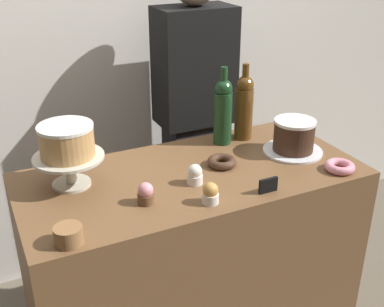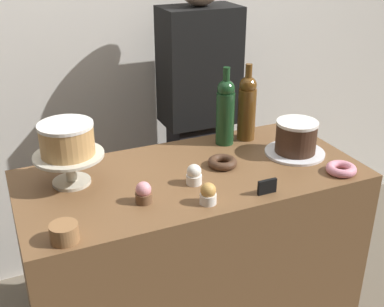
% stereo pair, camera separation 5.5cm
% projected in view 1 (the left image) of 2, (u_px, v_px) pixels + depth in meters
% --- Properties ---
extents(back_wall, '(6.00, 0.05, 2.60)m').
position_uv_depth(back_wall, '(113.00, 23.00, 2.35)').
color(back_wall, silver).
rests_on(back_wall, ground_plane).
extents(display_counter, '(1.27, 0.60, 0.90)m').
position_uv_depth(display_counter, '(192.00, 270.00, 2.00)').
color(display_counter, brown).
rests_on(display_counter, ground_plane).
extents(cake_stand_pedestal, '(0.24, 0.24, 0.11)m').
position_uv_depth(cake_stand_pedestal, '(69.00, 165.00, 1.69)').
color(cake_stand_pedestal, beige).
rests_on(cake_stand_pedestal, display_counter).
extents(white_layer_cake, '(0.19, 0.19, 0.11)m').
position_uv_depth(white_layer_cake, '(67.00, 141.00, 1.65)').
color(white_layer_cake, tan).
rests_on(white_layer_cake, cake_stand_pedestal).
extents(silver_serving_platter, '(0.24, 0.24, 0.01)m').
position_uv_depth(silver_serving_platter, '(292.00, 151.00, 1.97)').
color(silver_serving_platter, white).
rests_on(silver_serving_platter, display_counter).
extents(chocolate_round_cake, '(0.16, 0.16, 0.13)m').
position_uv_depth(chocolate_round_cake, '(294.00, 135.00, 1.94)').
color(chocolate_round_cake, '#3D2619').
rests_on(chocolate_round_cake, silver_serving_platter).
extents(wine_bottle_amber, '(0.08, 0.08, 0.33)m').
position_uv_depth(wine_bottle_amber, '(244.00, 106.00, 2.04)').
color(wine_bottle_amber, '#5B3814').
rests_on(wine_bottle_amber, display_counter).
extents(wine_bottle_green, '(0.08, 0.08, 0.33)m').
position_uv_depth(wine_bottle_green, '(223.00, 110.00, 2.00)').
color(wine_bottle_green, '#193D1E').
rests_on(wine_bottle_green, display_counter).
extents(cupcake_strawberry, '(0.06, 0.06, 0.07)m').
position_uv_depth(cupcake_strawberry, '(146.00, 194.00, 1.60)').
color(cupcake_strawberry, brown).
rests_on(cupcake_strawberry, display_counter).
extents(cupcake_vanilla, '(0.06, 0.06, 0.07)m').
position_uv_depth(cupcake_vanilla, '(195.00, 175.00, 1.72)').
color(cupcake_vanilla, white).
rests_on(cupcake_vanilla, display_counter).
extents(cupcake_caramel, '(0.06, 0.06, 0.07)m').
position_uv_depth(cupcake_caramel, '(210.00, 194.00, 1.60)').
color(cupcake_caramel, white).
rests_on(cupcake_caramel, display_counter).
extents(donut_chocolate, '(0.11, 0.11, 0.03)m').
position_uv_depth(donut_chocolate, '(222.00, 162.00, 1.86)').
color(donut_chocolate, '#472D1E').
rests_on(donut_chocolate, display_counter).
extents(donut_pink, '(0.11, 0.11, 0.03)m').
position_uv_depth(donut_pink, '(340.00, 167.00, 1.82)').
color(donut_pink, pink).
rests_on(donut_pink, display_counter).
extents(cookie_stack, '(0.08, 0.08, 0.05)m').
position_uv_depth(cookie_stack, '(68.00, 235.00, 1.40)').
color(cookie_stack, olive).
rests_on(cookie_stack, display_counter).
extents(price_sign_chalkboard, '(0.07, 0.01, 0.05)m').
position_uv_depth(price_sign_chalkboard, '(268.00, 185.00, 1.67)').
color(price_sign_chalkboard, black).
rests_on(price_sign_chalkboard, display_counter).
extents(barista_figure, '(0.36, 0.22, 1.60)m').
position_uv_depth(barista_figure, '(194.00, 123.00, 2.42)').
color(barista_figure, black).
rests_on(barista_figure, ground_plane).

